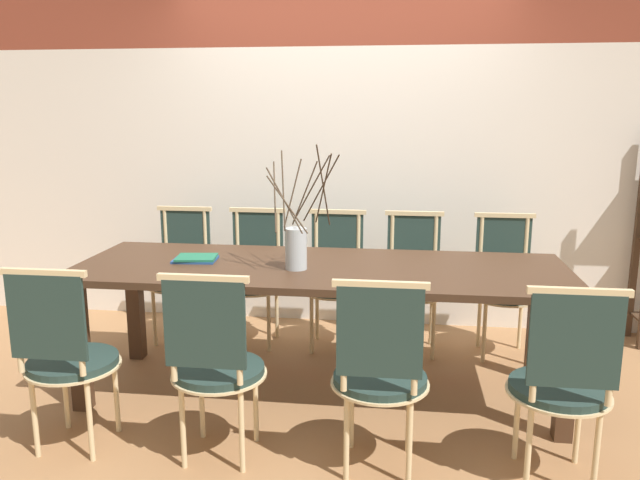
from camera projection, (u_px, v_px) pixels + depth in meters
name	position (u px, v px, depth m)	size (l,w,h in m)	color
ground_plane	(320.00, 392.00, 3.72)	(16.00, 16.00, 0.00)	#9E7047
wall_rear	(343.00, 116.00, 4.67)	(12.00, 0.06, 3.20)	silver
dining_table	(320.00, 281.00, 3.57)	(2.80, 0.95, 0.78)	#422B1C
chair_near_leftend	(66.00, 353.00, 2.99)	(0.46, 0.46, 0.96)	#233833
chair_near_left	(215.00, 361.00, 2.90)	(0.46, 0.46, 0.96)	#233833
chair_near_center	(380.00, 370.00, 2.81)	(0.46, 0.46, 0.96)	#233833
chair_near_right	(563.00, 380.00, 2.71)	(0.46, 0.46, 0.96)	#233833
chair_far_leftend	(181.00, 271.00, 4.51)	(0.46, 0.46, 0.96)	#233833
chair_far_left	(254.00, 273.00, 4.44)	(0.46, 0.46, 0.96)	#233833
chair_far_center	(335.00, 276.00, 4.37)	(0.46, 0.46, 0.96)	#233833
chair_far_right	(413.00, 279.00, 4.30)	(0.46, 0.46, 0.96)	#233833
chair_far_rightend	(504.00, 282.00, 4.22)	(0.46, 0.46, 0.96)	#233833
vase_centerpiece	(297.00, 244.00, 3.46)	(0.40, 0.42, 0.70)	#B2BCC1
book_stack	(196.00, 259.00, 3.67)	(0.26, 0.21, 0.03)	#234C8C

